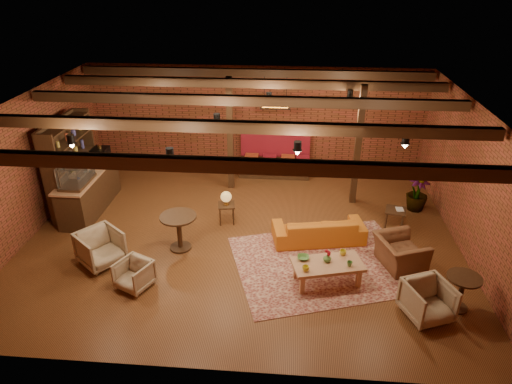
# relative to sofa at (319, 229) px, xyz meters

# --- Properties ---
(floor) EXTENTS (10.00, 10.00, 0.00)m
(floor) POSITION_rel_sofa_xyz_m (-1.80, 0.03, -0.31)
(floor) COLOR #422410
(floor) RESTS_ON ground
(ceiling) EXTENTS (10.00, 8.00, 0.02)m
(ceiling) POSITION_rel_sofa_xyz_m (-1.80, 0.03, 2.89)
(ceiling) COLOR black
(ceiling) RESTS_ON wall_back
(wall_back) EXTENTS (10.00, 0.02, 3.20)m
(wall_back) POSITION_rel_sofa_xyz_m (-1.80, 4.03, 1.29)
(wall_back) COLOR brown
(wall_back) RESTS_ON ground
(wall_front) EXTENTS (10.00, 0.02, 3.20)m
(wall_front) POSITION_rel_sofa_xyz_m (-1.80, -3.97, 1.29)
(wall_front) COLOR brown
(wall_front) RESTS_ON ground
(wall_left) EXTENTS (0.02, 8.00, 3.20)m
(wall_left) POSITION_rel_sofa_xyz_m (-6.80, 0.03, 1.29)
(wall_left) COLOR brown
(wall_left) RESTS_ON ground
(wall_right) EXTENTS (0.02, 8.00, 3.20)m
(wall_right) POSITION_rel_sofa_xyz_m (3.20, 0.03, 1.29)
(wall_right) COLOR brown
(wall_right) RESTS_ON ground
(ceiling_beams) EXTENTS (9.80, 6.40, 0.22)m
(ceiling_beams) POSITION_rel_sofa_xyz_m (-1.80, 0.03, 2.77)
(ceiling_beams) COLOR #321E10
(ceiling_beams) RESTS_ON ceiling
(ceiling_pipe) EXTENTS (9.60, 0.12, 0.12)m
(ceiling_pipe) POSITION_rel_sofa_xyz_m (-1.80, 1.63, 2.54)
(ceiling_pipe) COLOR black
(ceiling_pipe) RESTS_ON ceiling
(post_left) EXTENTS (0.16, 0.16, 3.20)m
(post_left) POSITION_rel_sofa_xyz_m (-2.40, 2.63, 1.29)
(post_left) COLOR #321E10
(post_left) RESTS_ON ground
(post_right) EXTENTS (0.16, 0.16, 3.20)m
(post_right) POSITION_rel_sofa_xyz_m (1.00, 2.03, 1.29)
(post_right) COLOR #321E10
(post_right) RESTS_ON ground
(service_counter) EXTENTS (0.80, 2.50, 1.60)m
(service_counter) POSITION_rel_sofa_xyz_m (-5.90, 1.03, 0.49)
(service_counter) COLOR #321E10
(service_counter) RESTS_ON ground
(plant_counter) EXTENTS (0.35, 0.39, 0.30)m
(plant_counter) POSITION_rel_sofa_xyz_m (-5.80, 1.23, 0.91)
(plant_counter) COLOR #337F33
(plant_counter) RESTS_ON service_counter
(shelving_hutch) EXTENTS (0.52, 2.00, 2.40)m
(shelving_hutch) POSITION_rel_sofa_xyz_m (-6.30, 1.13, 0.89)
(shelving_hutch) COLOR #321E10
(shelving_hutch) RESTS_ON ground
(banquette) EXTENTS (2.10, 0.70, 1.00)m
(banquette) POSITION_rel_sofa_xyz_m (-1.20, 3.58, 0.19)
(banquette) COLOR maroon
(banquette) RESTS_ON ground
(service_sign) EXTENTS (0.86, 0.06, 0.30)m
(service_sign) POSITION_rel_sofa_xyz_m (-1.20, 3.13, 2.04)
(service_sign) COLOR orange
(service_sign) RESTS_ON ceiling
(ceiling_spotlights) EXTENTS (6.40, 4.40, 0.28)m
(ceiling_spotlights) POSITION_rel_sofa_xyz_m (-1.80, 0.03, 2.55)
(ceiling_spotlights) COLOR black
(ceiling_spotlights) RESTS_ON ceiling
(rug) EXTENTS (4.44, 3.87, 0.01)m
(rug) POSITION_rel_sofa_xyz_m (0.10, -0.91, -0.30)
(rug) COLOR maroon
(rug) RESTS_ON floor
(sofa) EXTENTS (2.22, 1.20, 0.61)m
(sofa) POSITION_rel_sofa_xyz_m (0.00, 0.00, 0.00)
(sofa) COLOR #C1661A
(sofa) RESTS_ON floor
(coffee_table) EXTENTS (1.53, 1.03, 0.73)m
(coffee_table) POSITION_rel_sofa_xyz_m (0.09, -1.57, 0.12)
(coffee_table) COLOR #A7704E
(coffee_table) RESTS_ON floor
(side_table_lamp) EXTENTS (0.47, 0.47, 0.85)m
(side_table_lamp) POSITION_rel_sofa_xyz_m (-2.25, 0.65, 0.34)
(side_table_lamp) COLOR #321E10
(side_table_lamp) RESTS_ON floor
(round_table_left) EXTENTS (0.82, 0.82, 0.85)m
(round_table_left) POSITION_rel_sofa_xyz_m (-3.15, -0.59, 0.27)
(round_table_left) COLOR #321E10
(round_table_left) RESTS_ON floor
(armchair_a) EXTENTS (1.12, 1.12, 0.85)m
(armchair_a) POSITION_rel_sofa_xyz_m (-4.71, -1.28, 0.12)
(armchair_a) COLOR beige
(armchair_a) RESTS_ON floor
(armchair_b) EXTENTS (0.82, 0.80, 0.64)m
(armchair_b) POSITION_rel_sofa_xyz_m (-3.74, -2.02, 0.02)
(armchair_b) COLOR beige
(armchair_b) RESTS_ON floor
(armchair_right) EXTENTS (0.96, 1.17, 0.89)m
(armchair_right) POSITION_rel_sofa_xyz_m (1.68, -0.85, 0.14)
(armchair_right) COLOR brown
(armchair_right) RESTS_ON floor
(side_table_book) EXTENTS (0.57, 0.57, 0.55)m
(side_table_book) POSITION_rel_sofa_xyz_m (1.87, 0.69, 0.18)
(side_table_book) COLOR #321E10
(side_table_book) RESTS_ON floor
(round_table_right) EXTENTS (0.62, 0.62, 0.73)m
(round_table_right) POSITION_rel_sofa_xyz_m (2.54, -2.15, 0.18)
(round_table_right) COLOR #321E10
(round_table_right) RESTS_ON floor
(armchair_far) EXTENTS (0.99, 0.96, 0.80)m
(armchair_far) POSITION_rel_sofa_xyz_m (1.87, -2.42, 0.09)
(armchair_far) COLOR beige
(armchair_far) RESTS_ON floor
(plant_tall) EXTENTS (2.16, 2.16, 2.99)m
(plant_tall) POSITION_rel_sofa_xyz_m (2.60, 1.72, 1.19)
(plant_tall) COLOR #4C7F4C
(plant_tall) RESTS_ON floor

